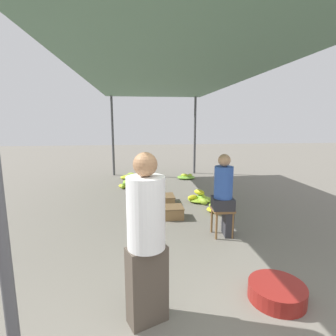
# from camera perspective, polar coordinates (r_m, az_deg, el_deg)

# --- Properties ---
(canopy_post_back_left) EXTENTS (0.08, 0.08, 2.72)m
(canopy_post_back_left) POSITION_cam_1_polar(r_m,az_deg,el_deg) (9.31, -11.94, 6.75)
(canopy_post_back_left) COLOR #4C4C51
(canopy_post_back_left) RESTS_ON ground
(canopy_post_back_right) EXTENTS (0.08, 0.08, 2.72)m
(canopy_post_back_right) POSITION_cam_1_polar(r_m,az_deg,el_deg) (9.50, 5.87, 6.97)
(canopy_post_back_right) COLOR #4C4C51
(canopy_post_back_right) RESTS_ON ground
(canopy_tarp) EXTENTS (3.30, 8.02, 0.04)m
(canopy_tarp) POSITION_cam_1_polar(r_m,az_deg,el_deg) (5.55, -0.40, 19.13)
(canopy_tarp) COLOR #567A60
(canopy_tarp) RESTS_ON canopy_post_front_left
(vendor_foreground) EXTENTS (0.45, 0.45, 1.62)m
(vendor_foreground) POSITION_cam_1_polar(r_m,az_deg,el_deg) (2.45, -4.73, -14.95)
(vendor_foreground) COLOR #4C4238
(vendor_foreground) RESTS_ON ground
(stool) EXTENTS (0.34, 0.34, 0.47)m
(stool) POSITION_cam_1_polar(r_m,az_deg,el_deg) (4.47, 11.74, -9.77)
(stool) COLOR brown
(stool) RESTS_ON ground
(vendor_seated) EXTENTS (0.37, 0.37, 1.37)m
(vendor_seated) POSITION_cam_1_polar(r_m,az_deg,el_deg) (4.37, 12.16, -5.44)
(vendor_seated) COLOR #2D2D33
(vendor_seated) RESTS_ON ground
(basin_black) EXTENTS (0.59, 0.59, 0.18)m
(basin_black) POSITION_cam_1_polar(r_m,az_deg,el_deg) (3.29, 22.60, -23.65)
(basin_black) COLOR maroon
(basin_black) RESTS_ON ground
(banana_pile_left_0) EXTENTS (0.41, 0.48, 0.19)m
(banana_pile_left_0) POSITION_cam_1_polar(r_m,az_deg,el_deg) (7.64, -9.20, -3.66)
(banana_pile_left_0) COLOR #8ABB33
(banana_pile_left_0) RESTS_ON ground
(banana_pile_left_1) EXTENTS (0.63, 0.58, 0.17)m
(banana_pile_left_1) POSITION_cam_1_polar(r_m,az_deg,el_deg) (8.81, -8.38, -1.86)
(banana_pile_left_1) COLOR #A9C82E
(banana_pile_left_1) RESTS_ON ground
(banana_pile_right_0) EXTENTS (0.65, 0.64, 0.29)m
(banana_pile_right_0) POSITION_cam_1_polar(r_m,az_deg,el_deg) (6.27, 6.96, -6.59)
(banana_pile_right_0) COLOR yellow
(banana_pile_right_0) RESTS_ON ground
(banana_pile_right_1) EXTENTS (0.39, 0.54, 0.29)m
(banana_pile_right_1) POSITION_cam_1_polar(r_m,az_deg,el_deg) (5.64, 10.45, -8.34)
(banana_pile_right_1) COLOR #90BE32
(banana_pile_right_1) RESTS_ON ground
(banana_pile_right_2) EXTENTS (0.59, 0.54, 0.17)m
(banana_pile_right_2) POSITION_cam_1_polar(r_m,az_deg,el_deg) (8.72, 3.94, -1.91)
(banana_pile_right_2) COLOR #99C231
(banana_pile_right_2) RESTS_ON ground
(crate_near) EXTENTS (0.50, 0.50, 0.17)m
(crate_near) POSITION_cam_1_polar(r_m,az_deg,el_deg) (6.19, -0.96, -6.71)
(crate_near) COLOR olive
(crate_near) RESTS_ON ground
(crate_mid) EXTENTS (0.40, 0.40, 0.23)m
(crate_mid) POSITION_cam_1_polar(r_m,az_deg,el_deg) (5.24, 1.05, -9.55)
(crate_mid) COLOR olive
(crate_mid) RESTS_ON ground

